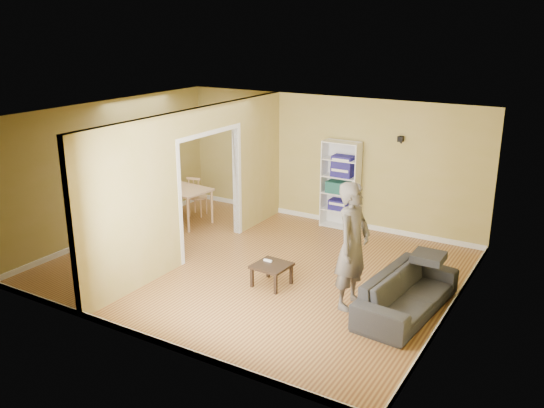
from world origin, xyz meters
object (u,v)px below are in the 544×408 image
at_px(chair_near, 165,208).
at_px(person, 353,235).
at_px(chair_far, 198,196).
at_px(dining_table, 181,192).
at_px(bookshelf, 341,185).
at_px(sofa, 408,287).
at_px(coffee_table, 272,268).
at_px(chair_left, 153,194).

bearing_deg(chair_near, person, -36.78).
bearing_deg(chair_far, dining_table, 76.98).
distance_m(bookshelf, chair_far, 3.09).
xyz_separation_m(sofa, chair_far, (-5.24, 1.92, 0.05)).
xyz_separation_m(coffee_table, dining_table, (-3.15, 1.64, 0.35)).
xyz_separation_m(person, coffee_table, (-1.33, -0.01, -0.79)).
bearing_deg(sofa, dining_table, 80.82).
bearing_deg(sofa, bookshelf, 44.98).
bearing_deg(sofa, person, 112.31).
bearing_deg(chair_left, chair_far, 118.22).
xyz_separation_m(person, chair_far, (-4.46, 2.15, -0.66)).
distance_m(sofa, chair_near, 5.24).
bearing_deg(chair_far, bookshelf, -174.23).
relative_size(person, dining_table, 1.87).
relative_size(coffee_table, chair_near, 0.55).
bearing_deg(chair_near, chair_far, 69.52).
distance_m(dining_table, chair_far, 0.57).
bearing_deg(coffee_table, dining_table, 152.49).
distance_m(person, chair_far, 5.00).
distance_m(coffee_table, chair_near, 3.26).
distance_m(chair_left, chair_far, 0.96).
height_order(chair_left, chair_far, chair_left).
height_order(sofa, coffee_table, sofa).
bearing_deg(sofa, chair_left, 82.29).
relative_size(person, coffee_table, 4.12).
bearing_deg(dining_table, chair_near, -82.99).
xyz_separation_m(sofa, bookshelf, (-2.32, 2.83, 0.50)).
xyz_separation_m(coffee_table, chair_near, (-3.07, 1.06, 0.18)).
xyz_separation_m(chair_left, chair_near, (0.89, -0.63, 0.02)).
relative_size(bookshelf, coffee_table, 3.31).
bearing_deg(chair_near, chair_left, 121.10).
xyz_separation_m(chair_left, chair_far, (0.83, 0.48, -0.02)).
xyz_separation_m(sofa, dining_table, (-5.25, 1.39, 0.27)).
bearing_deg(bookshelf, person, -63.25).
bearing_deg(sofa, chair_near, 86.76).
bearing_deg(coffee_table, chair_near, 161.02).
height_order(sofa, chair_far, chair_far).
bearing_deg(dining_table, sofa, -14.87).
bearing_deg(bookshelf, sofa, -50.72).
distance_m(sofa, bookshelf, 3.69).
bearing_deg(sofa, chair_far, 75.52).
bearing_deg(sofa, coffee_table, 102.30).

